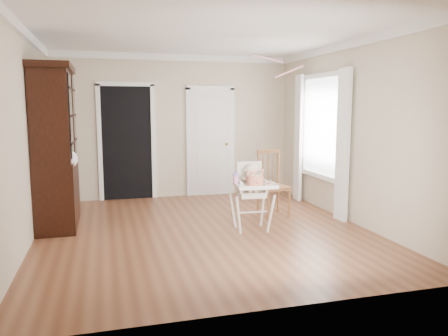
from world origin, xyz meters
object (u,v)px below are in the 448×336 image
object	(u,v)px
cake	(255,181)
dining_chair	(272,185)
sippy_cup	(236,179)
china_cabinet	(56,147)
high_chair	(252,188)

from	to	relation	value
cake	dining_chair	xyz separation A→B (m)	(0.62, 0.92, -0.25)
sippy_cup	china_cabinet	bearing A→B (deg)	155.84
high_chair	sippy_cup	distance (m)	0.32
high_chair	sippy_cup	world-z (taller)	high_chair
cake	china_cabinet	xyz separation A→B (m)	(-2.62, 1.19, 0.41)
high_chair	dining_chair	xyz separation A→B (m)	(0.60, 0.70, -0.11)
high_chair	sippy_cup	bearing A→B (deg)	-154.75
high_chair	dining_chair	world-z (taller)	dining_chair
cake	sippy_cup	size ratio (longest dim) A/B	1.47
high_chair	china_cabinet	xyz separation A→B (m)	(-2.64, 0.97, 0.55)
cake	sippy_cup	world-z (taller)	sippy_cup
sippy_cup	cake	bearing A→B (deg)	-26.42
china_cabinet	dining_chair	world-z (taller)	china_cabinet
cake	dining_chair	distance (m)	1.14
china_cabinet	high_chair	bearing A→B (deg)	-20.16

